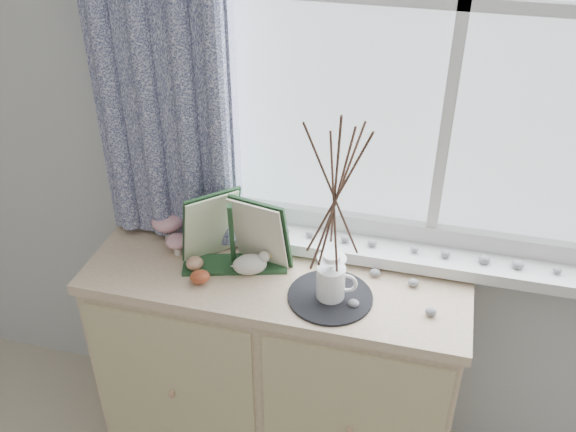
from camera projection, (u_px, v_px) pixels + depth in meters
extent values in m
cube|color=#BDBDBB|center=(345.00, 113.00, 1.92)|extent=(4.00, 0.04, 2.60)
cube|color=white|center=(465.00, 1.00, 1.67)|extent=(1.30, 0.01, 1.40)
cube|color=silver|center=(427.00, 256.00, 2.03)|extent=(1.45, 0.16, 0.04)
cube|color=beige|center=(278.00, 372.00, 2.25)|extent=(1.17, 0.43, 0.81)
cube|color=beige|center=(277.00, 277.00, 2.01)|extent=(1.20, 0.45, 0.03)
cube|color=#C7BB8A|center=(175.00, 404.00, 2.13)|extent=(0.55, 0.01, 0.75)
cylinder|color=white|center=(169.00, 230.00, 2.14)|extent=(0.03, 0.03, 0.07)
ellipsoid|color=maroon|center=(168.00, 221.00, 2.12)|extent=(0.11, 0.11, 0.06)
cylinder|color=white|center=(178.00, 248.00, 2.07)|extent=(0.03, 0.03, 0.05)
ellipsoid|color=maroon|center=(177.00, 241.00, 2.06)|extent=(0.08, 0.08, 0.04)
ellipsoid|color=tan|center=(195.00, 263.00, 2.00)|extent=(0.05, 0.04, 0.07)
ellipsoid|color=tan|center=(191.00, 249.00, 2.06)|extent=(0.05, 0.04, 0.07)
ellipsoid|color=#993E21|center=(200.00, 277.00, 1.94)|extent=(0.05, 0.04, 0.07)
cylinder|color=black|center=(330.00, 297.00, 1.90)|extent=(0.25, 0.25, 0.01)
cylinder|color=white|center=(331.00, 282.00, 1.87)|extent=(0.09, 0.09, 0.10)
cone|color=white|center=(332.00, 263.00, 1.83)|extent=(0.08, 0.08, 0.04)
cylinder|color=white|center=(332.00, 258.00, 1.82)|extent=(0.05, 0.05, 0.02)
torus|color=white|center=(347.00, 283.00, 1.86)|extent=(0.06, 0.01, 0.06)
ellipsoid|color=gray|center=(354.00, 304.00, 1.86)|extent=(0.03, 0.03, 0.02)
ellipsoid|color=gray|center=(375.00, 273.00, 1.98)|extent=(0.03, 0.03, 0.02)
ellipsoid|color=gray|center=(431.00, 312.00, 1.83)|extent=(0.03, 0.03, 0.02)
ellipsoid|color=gray|center=(339.00, 259.00, 2.04)|extent=(0.03, 0.03, 0.02)
ellipsoid|color=gray|center=(414.00, 283.00, 1.94)|extent=(0.03, 0.03, 0.02)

